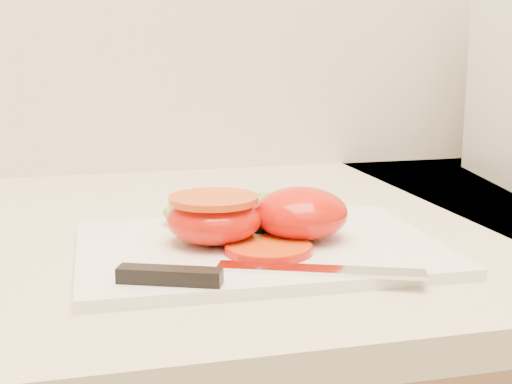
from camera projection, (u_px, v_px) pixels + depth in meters
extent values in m
cube|color=beige|center=(303.00, 232.00, 0.78)|extent=(3.92, 0.65, 0.03)
cube|color=white|center=(259.00, 248.00, 0.65)|extent=(0.33, 0.24, 0.01)
ellipsoid|color=red|center=(301.00, 213.00, 0.66)|extent=(0.09, 0.09, 0.05)
ellipsoid|color=red|center=(214.00, 219.00, 0.64)|extent=(0.09, 0.09, 0.04)
cylinder|color=#C12E02|center=(214.00, 199.00, 0.64)|extent=(0.08, 0.08, 0.01)
cylinder|color=#D74F13|center=(269.00, 249.00, 0.61)|extent=(0.07, 0.07, 0.01)
ellipsoid|color=#68B931|center=(230.00, 213.00, 0.70)|extent=(0.16, 0.13, 0.02)
ellipsoid|color=#68B931|center=(269.00, 211.00, 0.72)|extent=(0.13, 0.12, 0.02)
cube|color=silver|center=(320.00, 270.00, 0.56)|extent=(0.16, 0.08, 0.00)
cube|color=black|center=(170.00, 276.00, 0.54)|extent=(0.08, 0.05, 0.01)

